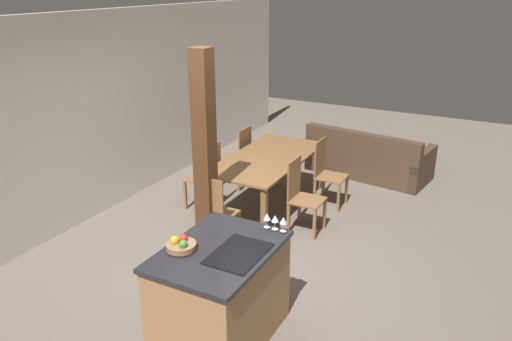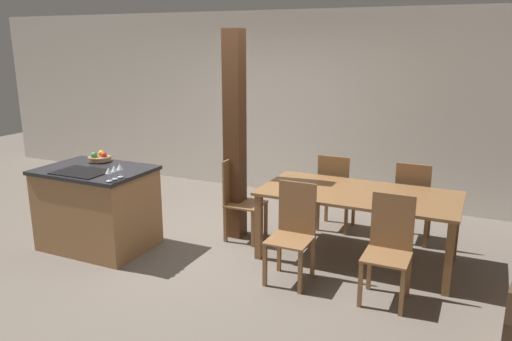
% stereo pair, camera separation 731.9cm
% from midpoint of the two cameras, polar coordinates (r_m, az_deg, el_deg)
% --- Properties ---
extents(ground_plane, '(16.00, 16.00, 0.00)m').
position_cam_midpoint_polar(ground_plane, '(4.35, 32.49, -25.66)').
color(ground_plane, '#665B51').
extents(wall_back, '(11.20, 0.08, 2.70)m').
position_cam_midpoint_polar(wall_back, '(6.10, 31.47, 0.04)').
color(wall_back, silver).
rests_on(wall_back, ground_plane).
extents(kitchen_island, '(1.19, 0.86, 0.92)m').
position_cam_midpoint_polar(kitchen_island, '(3.75, 16.05, -21.92)').
color(kitchen_island, '#9E7047').
rests_on(kitchen_island, ground_plane).
extents(fruit_bowl, '(0.26, 0.26, 0.11)m').
position_cam_midpoint_polar(fruit_bowl, '(3.74, 14.73, -12.88)').
color(fruit_bowl, '#99704C').
rests_on(fruit_bowl, kitchen_island).
extents(wine_glass_near, '(0.07, 0.07, 0.14)m').
position_cam_midpoint_polar(wine_glass_near, '(3.13, 25.64, -18.42)').
color(wine_glass_near, silver).
rests_on(wine_glass_near, kitchen_island).
extents(wine_glass_middle, '(0.07, 0.07, 0.14)m').
position_cam_midpoint_polar(wine_glass_middle, '(3.20, 25.64, -17.65)').
color(wine_glass_middle, silver).
rests_on(wine_glass_middle, kitchen_island).
extents(wine_glass_far, '(0.07, 0.07, 0.14)m').
position_cam_midpoint_polar(wine_glass_far, '(3.27, 25.64, -16.91)').
color(wine_glass_far, silver).
rests_on(wine_glass_far, kitchen_island).
extents(dining_table, '(2.02, 0.99, 0.75)m').
position_cam_midpoint_polar(dining_table, '(5.00, 52.03, -14.99)').
color(dining_table, brown).
rests_on(dining_table, ground_plane).
extents(dining_chair_near_left, '(0.40, 0.40, 0.96)m').
position_cam_midpoint_polar(dining_chair_near_left, '(4.31, 50.25, -21.33)').
color(dining_chair_near_left, brown).
rests_on(dining_chair_near_left, ground_plane).
extents(dining_chair_near_right, '(0.40, 0.40, 0.96)m').
position_cam_midpoint_polar(dining_chair_near_right, '(4.79, 60.69, -20.37)').
color(dining_chair_near_right, brown).
rests_on(dining_chair_near_right, ground_plane).
extents(dining_chair_far_left, '(0.40, 0.40, 0.96)m').
position_cam_midpoint_polar(dining_chair_far_left, '(5.46, 44.01, -13.15)').
color(dining_chair_far_left, brown).
rests_on(dining_chair_far_left, ground_plane).
extents(dining_chair_far_right, '(0.40, 0.40, 0.96)m').
position_cam_midpoint_polar(dining_chair_far_right, '(5.84, 52.62, -13.25)').
color(dining_chair_far_right, brown).
rests_on(dining_chair_far_right, ground_plane).
extents(dining_chair_head_end, '(0.40, 0.40, 0.96)m').
position_cam_midpoint_polar(dining_chair_head_end, '(4.58, 35.40, -16.56)').
color(dining_chair_head_end, brown).
rests_on(dining_chair_head_end, ground_plane).
extents(timber_post, '(0.20, 0.20, 2.40)m').
position_cam_midpoint_polar(timber_post, '(4.32, 35.61, -7.99)').
color(timber_post, '#4C2D19').
rests_on(timber_post, ground_plane).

